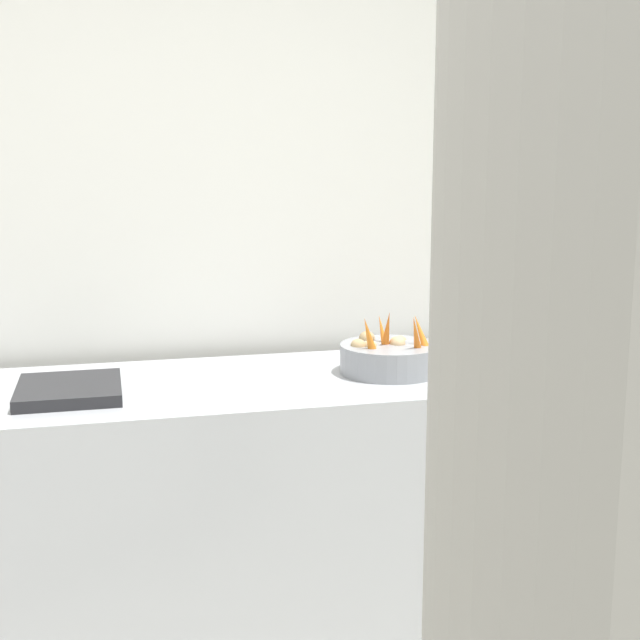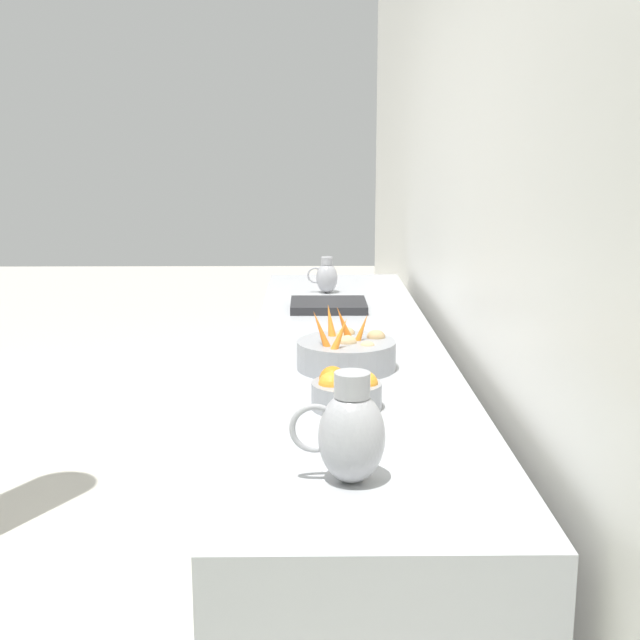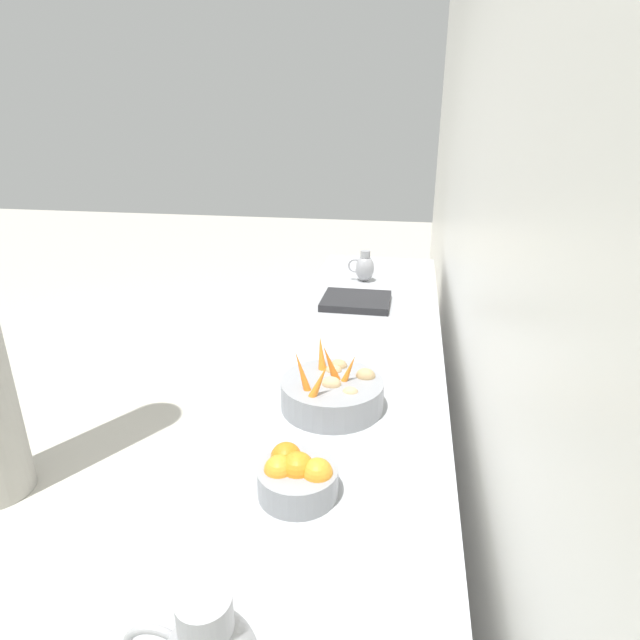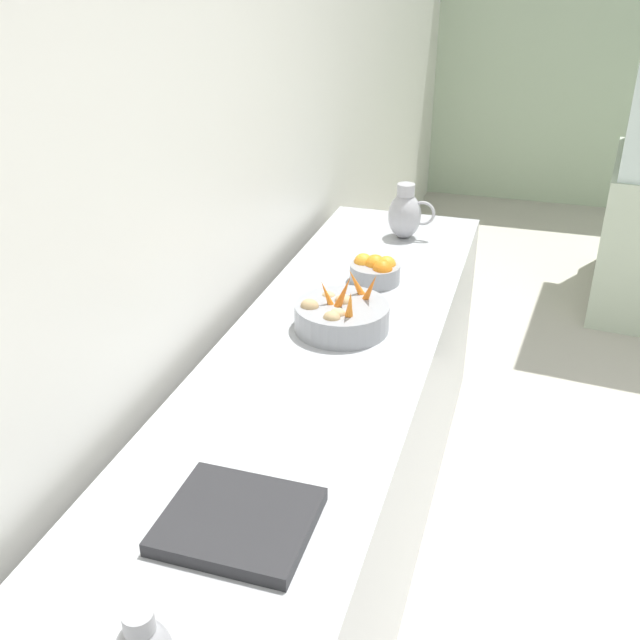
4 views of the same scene
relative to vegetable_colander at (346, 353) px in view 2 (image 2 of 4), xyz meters
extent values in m
cube|color=white|center=(-0.48, 0.15, 0.53)|extent=(0.10, 9.25, 3.00)
cube|color=#ADAFB5|center=(-0.02, -0.35, -0.51)|extent=(0.71, 3.32, 0.92)
cylinder|color=gray|center=(0.00, 0.00, -0.01)|extent=(0.33, 0.33, 0.09)
torus|color=gray|center=(0.00, 0.00, -0.05)|extent=(0.19, 0.19, 0.01)
cone|color=orange|center=(0.05, -0.09, 0.08)|extent=(0.06, 0.08, 0.14)
cone|color=orange|center=(0.03, 0.10, 0.08)|extent=(0.09, 0.07, 0.13)
cone|color=orange|center=(0.08, 0.06, 0.09)|extent=(0.09, 0.08, 0.14)
cone|color=orange|center=(-0.05, -0.01, 0.08)|extent=(0.07, 0.04, 0.11)
cone|color=orange|center=(0.01, -0.01, 0.09)|extent=(0.08, 0.03, 0.15)
ellipsoid|color=tan|center=(0.00, -0.11, 0.04)|extent=(0.06, 0.05, 0.05)
ellipsoid|color=tan|center=(-0.07, 0.06, 0.04)|extent=(0.05, 0.04, 0.04)
ellipsoid|color=tan|center=(-0.10, -0.05, 0.04)|extent=(0.06, 0.05, 0.05)
ellipsoid|color=tan|center=(0.01, -0.07, 0.04)|extent=(0.06, 0.05, 0.04)
ellipsoid|color=tan|center=(0.00, 0.03, 0.04)|extent=(0.06, 0.05, 0.05)
cylinder|color=gray|center=(0.02, 0.43, -0.02)|extent=(0.20, 0.20, 0.08)
sphere|color=orange|center=(0.02, 0.43, 0.02)|extent=(0.08, 0.08, 0.08)
sphere|color=orange|center=(0.06, 0.39, 0.02)|extent=(0.08, 0.08, 0.08)
sphere|color=orange|center=(0.06, 0.44, 0.02)|extent=(0.07, 0.07, 0.07)
sphere|color=orange|center=(-0.03, 0.44, 0.02)|extent=(0.08, 0.08, 0.08)
ellipsoid|color=#A3A3A8|center=(0.03, 0.96, 0.05)|extent=(0.15, 0.15, 0.21)
cylinder|color=#A3A3A8|center=(0.03, 0.96, 0.17)|extent=(0.08, 0.08, 0.06)
torus|color=#A3A3A8|center=(0.11, 0.96, 0.07)|extent=(0.11, 0.01, 0.11)
ellipsoid|color=#939399|center=(0.04, -1.43, 0.02)|extent=(0.11, 0.11, 0.15)
cylinder|color=#939399|center=(0.04, -1.43, 0.11)|extent=(0.06, 0.06, 0.04)
torus|color=#939399|center=(0.10, -1.43, 0.04)|extent=(0.08, 0.01, 0.08)
cube|color=#232326|center=(0.04, -1.01, -0.03)|extent=(0.34, 0.30, 0.04)
camera|label=1|loc=(2.59, -0.89, 0.62)|focal=47.77mm
camera|label=2|loc=(0.12, 2.74, 0.70)|focal=47.68mm
camera|label=3|loc=(-0.22, 1.44, 0.81)|focal=28.73mm
camera|label=4|loc=(0.60, -2.18, 1.14)|focal=40.87mm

